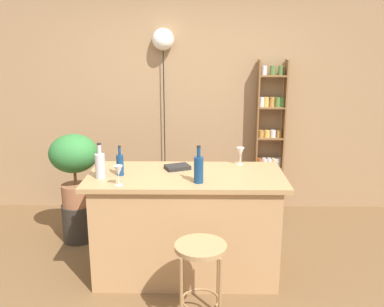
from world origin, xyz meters
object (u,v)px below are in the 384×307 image
Objects in this scene: potted_plant at (74,161)px; bottle_vinegar at (120,164)px; spice_shelf at (270,136)px; bar_stool at (201,265)px; bottle_spirits_clear at (199,169)px; cookbook at (178,167)px; pendant_globe_light at (163,41)px; plant_stool at (78,222)px; wine_glass_center at (240,152)px; wine_glass_left at (118,171)px; bottle_soda_blue at (100,165)px.

potted_plant is 2.91× the size of bottle_vinegar.
bottle_vinegar is (-1.53, -1.53, 0.09)m from spice_shelf.
bar_stool is 1.13m from bottle_vinegar.
bottle_spirits_clear reaches higher than cookbook.
pendant_globe_light is at bearing 177.94° from spice_shelf.
bottle_vinegar is 1.23× the size of cookbook.
spice_shelf is 0.84× the size of pendant_globe_light.
spice_shelf is 7.11× the size of bottle_vinegar.
bar_stool is 0.77m from bottle_spirits_clear.
pendant_globe_light is (0.85, 0.91, 1.85)m from plant_stool.
plant_stool is 1.52× the size of bottle_vinegar.
spice_shelf is 11.21× the size of wine_glass_center.
pendant_globe_light reaches higher than potted_plant.
potted_plant is 1.18m from cookbook.
plant_stool is at bearing 90.00° from potted_plant.
bottle_vinegar is at bearing -135.02° from spice_shelf.
spice_shelf is 2.41m from plant_stool.
wine_glass_left is at bearing -149.26° from wine_glass_center.
potted_plant is 0.34× the size of pendant_globe_light.
bottle_spirits_clear is 0.43m from cookbook.
bar_stool is 0.30× the size of pendant_globe_light.
bottle_spirits_clear is 1.89× the size of wine_glass_left.
bottle_soda_blue is 0.83m from bottle_spirits_clear.
bottle_soda_blue reaches higher than bar_stool.
wine_glass_center is (1.21, 0.42, 0.00)m from bottle_soda_blue.
potted_plant is at bearing -133.29° from pendant_globe_light.
pendant_globe_light is at bearing 100.43° from bar_stool.
wine_glass_center is (1.65, -0.33, 0.85)m from plant_stool.
bar_stool is at bearing -34.96° from wine_glass_left.
pendant_globe_light is at bearing 80.56° from bottle_vinegar.
potted_plant reaches higher than plant_stool.
pendant_globe_light is (0.26, 1.57, 1.01)m from bottle_vinegar.
cookbook is at bearing 45.70° from wine_glass_left.
wine_glass_left is at bearing -97.04° from pendant_globe_light.
plant_stool is 0.18× the size of pendant_globe_light.
wine_glass_left is at bearing -56.32° from plant_stool.
plant_stool is 1.22m from bottle_vinegar.
pendant_globe_light is at bearing 122.75° from wine_glass_center.
spice_shelf reaches higher than wine_glass_center.
pendant_globe_light is (-0.42, 2.30, 1.55)m from bar_stool.
pendant_globe_light is (-0.80, 1.24, 0.99)m from wine_glass_center.
bottle_spirits_clear is 0.65m from wine_glass_center.
bar_stool is at bearing -37.61° from bottle_soda_blue.
pendant_globe_light is (-0.41, 1.76, 0.99)m from bottle_spirits_clear.
pendant_globe_light is at bearing 46.71° from potted_plant.
plant_stool is 2.23m from pendant_globe_light.
cookbook is at bearing 23.09° from bottle_soda_blue.
bottle_spirits_clear reaches higher than wine_glass_left.
wine_glass_left is (-1.49, -1.80, 0.11)m from spice_shelf.
bottle_soda_blue is (0.44, -0.75, 0.85)m from plant_stool.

